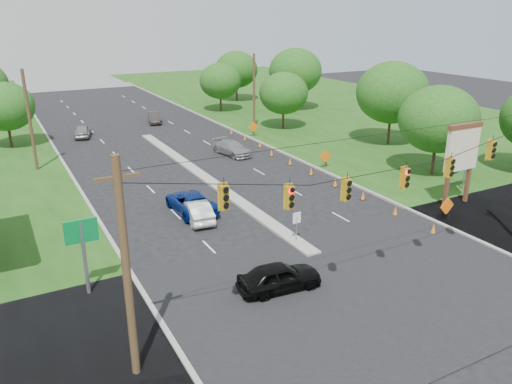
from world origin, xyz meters
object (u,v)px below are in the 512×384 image
blue_pickup (191,202)px  white_sedan (197,210)px  pylon_sign (463,151)px  black_sedan (279,277)px

blue_pickup → white_sedan: bearing=82.1°
white_sedan → pylon_sign: bearing=168.2°
white_sedan → blue_pickup: 1.63m
pylon_sign → white_sedan: (-18.35, 6.16, -3.29)m
black_sedan → blue_pickup: 12.23m
black_sedan → white_sedan: 10.61m
black_sedan → white_sedan: black_sedan is taller
black_sedan → white_sedan: (-0.29, 10.61, -0.04)m
pylon_sign → black_sedan: (-18.07, -4.45, -3.25)m
pylon_sign → black_sedan: size_ratio=1.39×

